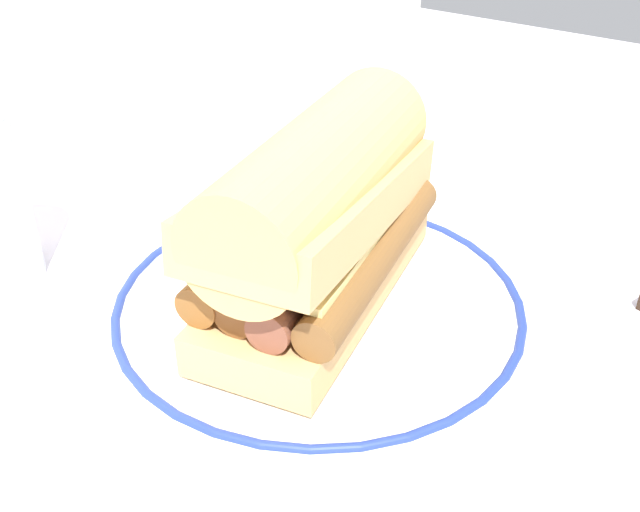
# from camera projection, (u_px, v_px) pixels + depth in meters

# --- Properties ---
(ground_plane) EXTENTS (1.50, 1.50, 0.00)m
(ground_plane) POSITION_uv_depth(u_px,v_px,m) (364.00, 334.00, 0.47)
(ground_plane) COLOR silver
(plate) EXTENTS (0.29, 0.29, 0.01)m
(plate) POSITION_uv_depth(u_px,v_px,m) (320.00, 304.00, 0.48)
(plate) COLOR white
(plate) RESTS_ON ground_plane
(sausage_sandwich) EXTENTS (0.22, 0.13, 0.12)m
(sausage_sandwich) POSITION_uv_depth(u_px,v_px,m) (320.00, 214.00, 0.44)
(sausage_sandwich) COLOR tan
(sausage_sandwich) RESTS_ON plate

